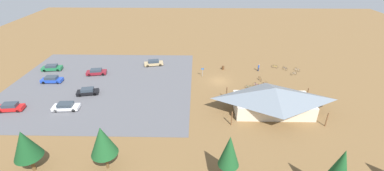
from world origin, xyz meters
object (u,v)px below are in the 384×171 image
bicycle_purple_lone_west (256,85)px  car_red_end_stall (11,107)px  bicycle_blue_near_sign (285,68)px  bicycle_yellow_yard_front (275,67)px  trash_bin (223,68)px  car_maroon_near_entry (96,72)px  pine_midwest (102,141)px  car_black_second_row (88,91)px  car_white_far_end (66,106)px  visitor_crossing_yard (259,67)px  car_tan_front_row (154,63)px  lot_sign (203,71)px  pine_west (25,145)px  bicycle_red_by_bin (264,84)px  car_blue_mid_lot (52,79)px  pine_east (339,171)px  pine_far_east (229,151)px  bicycle_teal_yard_left (249,87)px  bike_pavilion (274,99)px  bicycle_silver_yard_right (294,73)px  bicycle_white_yard_center (297,70)px  car_green_back_corner (52,68)px  bicycle_orange_edge_south (260,79)px

bicycle_purple_lone_west → car_red_end_stall: (46.34, 10.24, 0.38)m
bicycle_blue_near_sign → bicycle_yellow_yard_front: bearing=-27.3°
trash_bin → car_maroon_near_entry: bearing=6.9°
pine_midwest → car_black_second_row: size_ratio=1.50×
car_white_far_end → visitor_crossing_yard: 42.53m
pine_midwest → car_tan_front_row: size_ratio=1.36×
lot_sign → car_black_second_row: (23.25, 8.84, -0.69)m
pine_west → bicycle_red_by_bin: (-36.11, -24.84, -3.98)m
bicycle_purple_lone_west → car_tan_front_row: bearing=-24.4°
pine_midwest → car_red_end_stall: pine_midwest is taller
bicycle_yellow_yard_front → car_tan_front_row: (30.09, -0.78, 0.39)m
car_blue_mid_lot → pine_midwest: bearing=129.1°
car_white_far_end → car_red_end_stall: car_red_end_stall is taller
pine_east → bicycle_red_by_bin: pine_east is taller
pine_west → bicycle_blue_near_sign: size_ratio=4.03×
pine_far_east → car_blue_mid_lot: bearing=-36.6°
pine_east → bicycle_teal_yard_left: size_ratio=4.68×
lot_sign → bicycle_blue_near_sign: lot_sign is taller
bicycle_teal_yard_left → car_tan_front_row: car_tan_front_row is taller
bike_pavilion → bicycle_red_by_bin: bearing=-95.3°
pine_west → pine_midwest: bearing=-176.5°
pine_midwest → bicycle_red_by_bin: bearing=-137.5°
car_blue_mid_lot → bicycle_yellow_yard_front: bearing=-170.1°
bicycle_yellow_yard_front → bicycle_teal_yard_left: bearing=52.6°
pine_midwest → bicycle_purple_lone_west: size_ratio=5.28×
trash_bin → pine_far_east: 34.68m
pine_west → car_maroon_near_entry: pine_west is taller
car_maroon_near_entry → visitor_crossing_yard: 38.35m
bike_pavilion → pine_east: (-1.98, 18.58, 1.99)m
pine_midwest → pine_west: 9.70m
pine_far_east → bicycle_silver_yard_right: 36.93m
bicycle_yellow_yard_front → bicycle_white_yard_center: 5.19m
trash_bin → car_blue_mid_lot: 39.00m
lot_sign → car_blue_mid_lot: (33.14, 3.73, -0.66)m
car_maroon_near_entry → bicycle_yellow_yard_front: bearing=-173.6°
pine_east → car_green_back_corner: (50.59, -35.36, -3.95)m
pine_west → bicycle_yellow_yard_front: pine_west is taller
bicycle_red_by_bin → bicycle_orange_edge_south: 2.32m
bicycle_blue_near_sign → car_green_back_corner: (56.38, 1.50, 0.39)m
car_maroon_near_entry → bicycle_silver_yard_right: bearing=-179.0°
bicycle_yellow_yard_front → car_red_end_stall: 56.58m
bicycle_yellow_yard_front → bicycle_purple_lone_west: bicycle_purple_lone_west is taller
trash_bin → car_tan_front_row: 17.37m
bicycle_teal_yard_left → car_white_far_end: bearing=14.4°
bike_pavilion → car_red_end_stall: (47.29, 0.73, -1.93)m
visitor_crossing_yard → car_green_back_corner: bearing=0.9°
lot_sign → car_red_end_stall: bearing=23.2°
bicycle_red_by_bin → bicycle_orange_edge_south: bearing=-79.3°
bicycle_yellow_yard_front → bicycle_red_by_bin: bearing=63.3°
pine_east → pine_far_east: (11.68, -2.53, 0.28)m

